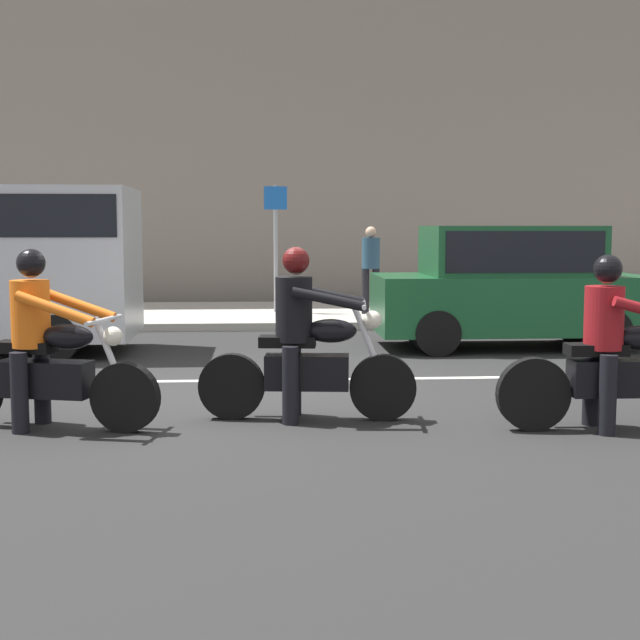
% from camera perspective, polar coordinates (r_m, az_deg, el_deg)
% --- Properties ---
extents(ground_plane, '(80.00, 80.00, 0.00)m').
position_cam_1_polar(ground_plane, '(9.52, -4.98, -4.83)').
color(ground_plane, '#252525').
extents(sidewalk_slab, '(40.00, 4.40, 0.14)m').
position_cam_1_polar(sidewalk_slab, '(17.43, -4.50, 0.35)').
color(sidewalk_slab, '#A8A399').
rests_on(sidewalk_slab, ground_plane).
extents(building_facade, '(40.00, 1.40, 11.27)m').
position_cam_1_polar(building_facade, '(21.10, -4.53, 16.50)').
color(building_facade, slate).
rests_on(building_facade, ground_plane).
extents(lane_marking_stripe, '(18.00, 0.14, 0.01)m').
position_cam_1_polar(lane_marking_stripe, '(10.41, -6.25, -3.88)').
color(lane_marking_stripe, silver).
rests_on(lane_marking_stripe, ground_plane).
extents(motorcycle_with_rider_black_leather, '(2.02, 0.70, 1.60)m').
position_cam_1_polar(motorcycle_with_rider_black_leather, '(8.20, -0.96, -1.90)').
color(motorcycle_with_rider_black_leather, black).
rests_on(motorcycle_with_rider_black_leather, ground_plane).
extents(motorcycle_with_rider_orange_stripe, '(2.07, 0.84, 1.60)m').
position_cam_1_polar(motorcycle_with_rider_orange_stripe, '(8.21, -17.35, -2.23)').
color(motorcycle_with_rider_orange_stripe, black).
rests_on(motorcycle_with_rider_orange_stripe, ground_plane).
extents(motorcycle_with_rider_crimson, '(2.11, 0.70, 1.55)m').
position_cam_1_polar(motorcycle_with_rider_crimson, '(8.21, 18.39, -2.37)').
color(motorcycle_with_rider_crimson, black).
rests_on(motorcycle_with_rider_crimson, ground_plane).
extents(parked_hatchback_forest_green, '(3.92, 1.76, 1.80)m').
position_cam_1_polar(parked_hatchback_forest_green, '(13.36, 12.04, 2.22)').
color(parked_hatchback_forest_green, '#164C28').
rests_on(parked_hatchback_forest_green, ground_plane).
extents(street_sign_post, '(0.44, 0.08, 2.44)m').
position_cam_1_polar(street_sign_post, '(17.13, -2.86, 5.46)').
color(street_sign_post, gray).
rests_on(street_sign_post, sidewalk_slab).
extents(pedestrian_bystander, '(0.34, 0.34, 1.65)m').
position_cam_1_polar(pedestrian_bystander, '(16.82, 3.28, 3.67)').
color(pedestrian_bystander, black).
rests_on(pedestrian_bystander, sidewalk_slab).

